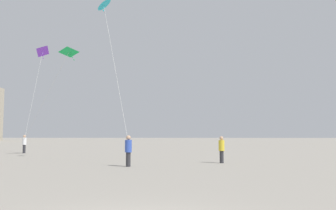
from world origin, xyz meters
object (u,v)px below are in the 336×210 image
(kite_violet_delta, at_px, (42,52))
(kite_cyan_diamond, at_px, (104,5))
(kite_emerald_delta, at_px, (68,54))
(person_in_blue, at_px, (128,149))
(person_in_white, at_px, (24,143))
(person_in_yellow, at_px, (222,148))

(kite_violet_delta, xyz_separation_m, kite_cyan_diamond, (9.16, -11.81, 0.50))
(kite_emerald_delta, bearing_deg, kite_cyan_diamond, -48.88)
(person_in_blue, relative_size, kite_violet_delta, 0.18)
(kite_emerald_delta, bearing_deg, person_in_white, 141.31)
(kite_cyan_diamond, bearing_deg, person_in_yellow, -11.09)
(person_in_white, xyz_separation_m, kite_cyan_diamond, (9.43, -8.92, 9.93))
(person_in_blue, relative_size, kite_cyan_diamond, 0.17)
(person_in_yellow, height_order, kite_emerald_delta, kite_emerald_delta)
(person_in_yellow, xyz_separation_m, kite_emerald_delta, (-11.93, 6.11, 7.54))
(kite_violet_delta, relative_size, kite_emerald_delta, 1.27)
(kite_violet_delta, bearing_deg, kite_emerald_delta, -54.46)
(person_in_blue, bearing_deg, person_in_white, 13.10)
(person_in_yellow, relative_size, kite_emerald_delta, 0.22)
(kite_violet_delta, xyz_separation_m, kite_emerald_delta, (5.19, -7.26, -1.92))
(kite_emerald_delta, distance_m, kite_cyan_diamond, 6.51)
(person_in_blue, bearing_deg, kite_cyan_diamond, 1.69)
(kite_emerald_delta, relative_size, kite_cyan_diamond, 0.75)
(person_in_white, relative_size, kite_violet_delta, 0.18)
(person_in_yellow, bearing_deg, person_in_blue, 100.11)
(person_in_yellow, relative_size, kite_violet_delta, 0.17)
(person_in_yellow, relative_size, person_in_blue, 0.96)
(person_in_white, bearing_deg, person_in_blue, -10.78)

